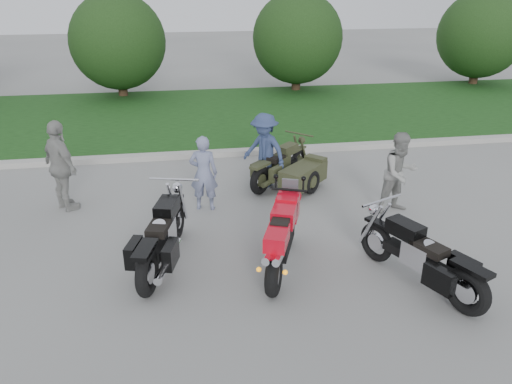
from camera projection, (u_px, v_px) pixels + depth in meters
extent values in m
plane|color=#999993|center=(250.00, 278.00, 7.98)|extent=(80.00, 80.00, 0.00)
cube|color=#AFADA5|center=(216.00, 154.00, 13.39)|extent=(60.00, 0.30, 0.15)
cube|color=#276121|center=(205.00, 115.00, 17.15)|extent=(60.00, 8.00, 0.14)
cylinder|color=#3F2B1C|center=(122.00, 84.00, 19.53)|extent=(0.36, 0.36, 1.20)
sphere|color=#193112|center=(118.00, 41.00, 18.90)|extent=(3.60, 3.60, 3.60)
cylinder|color=#3F2B1C|center=(296.00, 78.00, 20.58)|extent=(0.36, 0.36, 1.20)
sphere|color=#193112|center=(297.00, 38.00, 19.95)|extent=(3.60, 3.60, 3.60)
cylinder|color=#3F2B1C|center=(474.00, 73.00, 21.77)|extent=(0.36, 0.36, 1.20)
sphere|color=#193112|center=(481.00, 35.00, 21.14)|extent=(3.60, 3.60, 3.60)
torus|color=black|center=(274.00, 275.00, 7.43)|extent=(0.43, 0.70, 0.67)
torus|color=black|center=(288.00, 229.00, 8.84)|extent=(0.35, 0.65, 0.64)
cube|color=black|center=(281.00, 237.00, 7.98)|extent=(0.63, 1.01, 0.38)
cube|color=red|center=(284.00, 215.00, 8.09)|extent=(0.55, 0.68, 0.28)
cube|color=red|center=(277.00, 238.00, 7.45)|extent=(0.51, 0.67, 0.24)
cube|color=black|center=(281.00, 223.00, 7.73)|extent=(0.40, 0.45, 0.11)
cube|color=red|center=(288.00, 207.00, 8.47)|extent=(0.49, 0.53, 0.43)
cylinder|color=silver|center=(268.00, 258.00, 7.26)|extent=(0.29, 0.51, 0.23)
cylinder|color=silver|center=(278.00, 259.00, 7.23)|extent=(0.29, 0.51, 0.23)
torus|color=black|center=(147.00, 273.00, 7.42)|extent=(0.38, 0.77, 0.75)
torus|color=black|center=(177.00, 220.00, 9.10)|extent=(0.31, 0.72, 0.71)
cube|color=black|center=(163.00, 238.00, 8.22)|extent=(0.58, 1.34, 0.15)
cube|color=silver|center=(163.00, 234.00, 8.19)|extent=(0.45, 0.57, 0.39)
cube|color=black|center=(167.00, 208.00, 8.37)|extent=(0.46, 0.67, 0.24)
cube|color=black|center=(159.00, 227.00, 7.96)|extent=(0.44, 0.61, 0.13)
cube|color=black|center=(145.00, 249.00, 7.27)|extent=(0.39, 0.65, 0.07)
cylinder|color=silver|center=(170.00, 259.00, 7.91)|extent=(0.42, 1.20, 0.11)
torus|color=black|center=(467.00, 292.00, 7.00)|extent=(0.46, 0.73, 0.72)
torus|color=black|center=(376.00, 242.00, 8.36)|extent=(0.39, 0.67, 0.68)
cube|color=black|center=(419.00, 259.00, 7.64)|extent=(0.73, 1.26, 0.15)
cube|color=silver|center=(419.00, 255.00, 7.61)|extent=(0.48, 0.57, 0.37)
cube|color=black|center=(405.00, 229.00, 7.74)|extent=(0.51, 0.65, 0.23)
cube|color=black|center=(429.00, 248.00, 7.41)|extent=(0.49, 0.61, 0.13)
cube|color=black|center=(472.00, 268.00, 6.85)|extent=(0.45, 0.63, 0.06)
cylinder|color=silver|center=(445.00, 275.00, 7.51)|extent=(0.57, 1.11, 0.11)
torus|color=black|center=(260.00, 180.00, 10.95)|extent=(0.58, 0.57, 0.65)
torus|color=black|center=(299.00, 161.00, 12.13)|extent=(0.52, 0.51, 0.62)
cube|color=black|center=(280.00, 167.00, 11.51)|extent=(0.98, 0.96, 0.13)
cube|color=#373A22|center=(280.00, 164.00, 11.48)|extent=(0.51, 0.51, 0.34)
cube|color=#373A22|center=(288.00, 149.00, 11.58)|extent=(0.57, 0.56, 0.21)
cube|color=black|center=(277.00, 158.00, 11.30)|extent=(0.53, 0.53, 0.12)
cube|color=#373A22|center=(260.00, 165.00, 10.81)|extent=(0.53, 0.52, 0.06)
cylinder|color=#373A22|center=(278.00, 178.00, 11.22)|extent=(0.83, 0.81, 0.10)
cube|color=#373A22|center=(303.00, 175.00, 11.08)|extent=(1.27, 1.25, 0.43)
torus|color=black|center=(312.00, 182.00, 10.99)|extent=(0.47, 0.46, 0.54)
imported|color=#7A82A6|center=(204.00, 173.00, 10.07)|extent=(0.64, 0.49, 1.57)
imported|color=gray|center=(400.00, 173.00, 9.95)|extent=(0.94, 0.81, 1.67)
imported|color=navy|center=(264.00, 150.00, 11.20)|extent=(1.21, 1.23, 1.70)
imported|color=#9B9B95|center=(61.00, 166.00, 10.00)|extent=(1.05, 1.15, 1.88)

